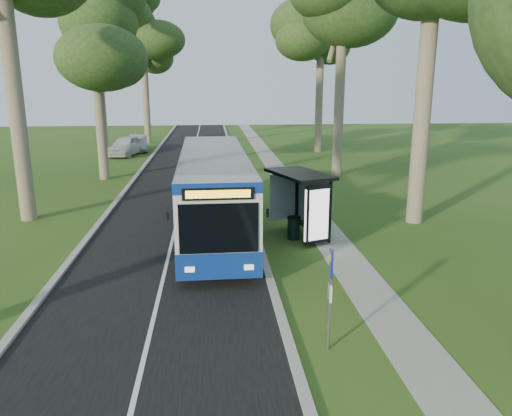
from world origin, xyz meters
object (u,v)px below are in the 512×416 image
Objects in this scene: bus at (214,191)px; car_silver at (138,143)px; bus_shelter at (305,194)px; bus_stop_sign at (330,288)px; litter_bin at (294,228)px; car_white at (126,146)px.

car_silver is (-6.90, 26.53, -1.03)m from bus.
bus is 3.95m from bus_shelter.
bus_stop_sign is 2.67× the size of litter_bin.
bus reaches higher than bus_shelter.
litter_bin is at bearing -79.26° from car_silver.
litter_bin is at bearing 90.98° from bus_stop_sign.
litter_bin is 0.21× the size of car_silver.
car_white is at bearing 106.77° from bus.
car_white is 1.11× the size of car_silver.
bus_shelter is 0.79× the size of car_silver.
bus_stop_sign is at bearing -59.96° from car_white.
bus_stop_sign reaches higher than car_white.
bus_stop_sign is at bearing -84.60° from car_silver.
bus_shelter is (0.99, 8.68, 0.32)m from bus_stop_sign.
bus is 5.05× the size of bus_stop_sign.
car_silver is at bearing 109.97° from litter_bin.
bus is 27.43m from car_silver.
car_white is (-11.24, 25.13, -1.07)m from bus_shelter.
bus_shelter is 3.71× the size of litter_bin.
bus is 13.49× the size of litter_bin.
bus is 2.59× the size of car_white.
bus is 2.87× the size of car_silver.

